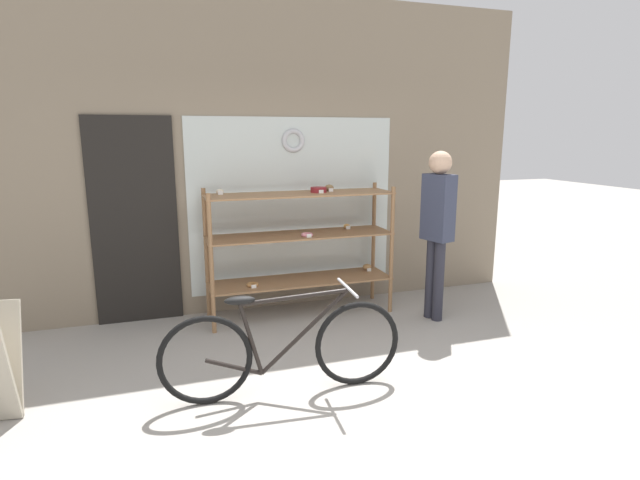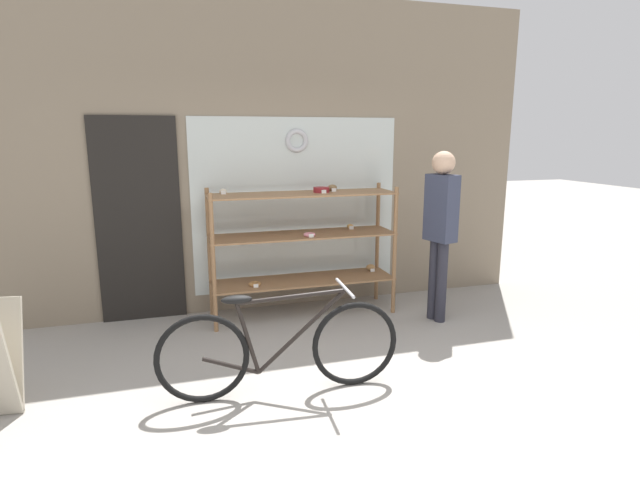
# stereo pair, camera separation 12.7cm
# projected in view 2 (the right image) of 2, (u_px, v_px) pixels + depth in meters

# --- Properties ---
(ground_plane) EXTENTS (30.00, 30.00, 0.00)m
(ground_plane) POSITION_uv_depth(u_px,v_px,m) (361.00, 427.00, 3.34)
(ground_plane) COLOR gray
(storefront_facade) EXTENTS (5.84, 0.13, 3.35)m
(storefront_facade) POSITION_uv_depth(u_px,v_px,m) (274.00, 161.00, 5.42)
(storefront_facade) COLOR gray
(storefront_facade) RESTS_ON ground_plane
(display_case) EXTENTS (1.95, 0.52, 1.39)m
(display_case) POSITION_uv_depth(u_px,v_px,m) (304.00, 238.00, 5.27)
(display_case) COLOR #8E6642
(display_case) RESTS_ON ground_plane
(bicycle) EXTENTS (1.82, 0.46, 0.81)m
(bicycle) POSITION_uv_depth(u_px,v_px,m) (280.00, 348.00, 3.70)
(bicycle) COLOR black
(bicycle) RESTS_ON ground_plane
(pedestrian) EXTENTS (0.26, 0.36, 1.76)m
(pedestrian) POSITION_uv_depth(u_px,v_px,m) (441.00, 222.00, 5.05)
(pedestrian) COLOR #282833
(pedestrian) RESTS_ON ground_plane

